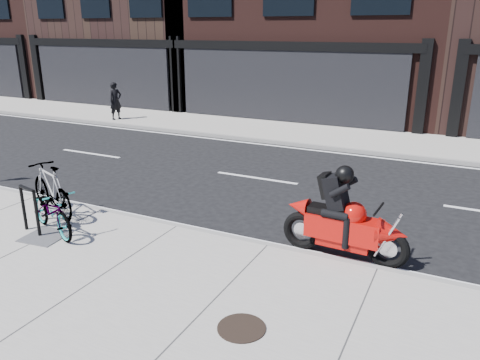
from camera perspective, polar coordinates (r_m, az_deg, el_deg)
The scene contains 10 objects.
ground at distance 11.25m, azimuth -2.14°, elevation -2.58°, with size 120.00×120.00×0.00m, color black.
sidewalk_near at distance 7.64m, azimuth -20.62°, elevation -13.93°, with size 60.00×6.00×0.13m, color gray.
sidewalk_far at distance 18.16m, azimuth 9.49°, elevation 5.44°, with size 60.00×3.50×0.13m, color gray.
bike_rack at distance 9.92m, azimuth -24.29°, elevation -2.92°, with size 0.55×0.17×0.95m.
bicycle_front at distance 9.79m, azimuth -21.94°, elevation -3.50°, with size 0.60×1.73×0.91m, color gray.
bicycle_rear at distance 10.72m, azimuth -22.01°, elevation -1.06°, with size 0.53×1.88×1.13m, color gray.
motorcycle at distance 8.48m, azimuth 13.25°, elevation -5.06°, with size 2.33×0.61×1.74m.
pedestrian at distance 21.28m, azimuth -14.94°, elevation 9.31°, with size 0.59×0.39×1.61m, color black.
manhole_cover at distance 6.57m, azimuth 0.19°, elevation -17.58°, with size 0.66×0.66×0.01m, color black.
utility_grate at distance 9.83m, azimuth -22.67°, elevation -6.35°, with size 0.75×0.75×0.01m, color #424345.
Camera 1 is at (4.99, -9.27, 3.97)m, focal length 35.00 mm.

